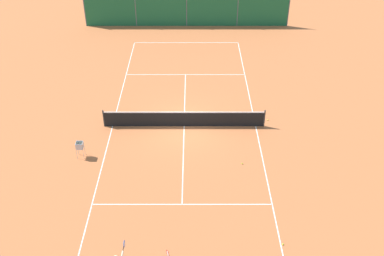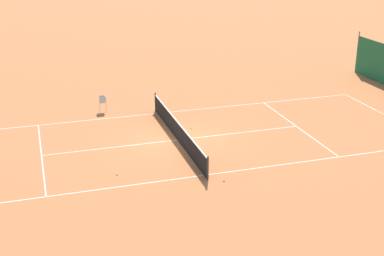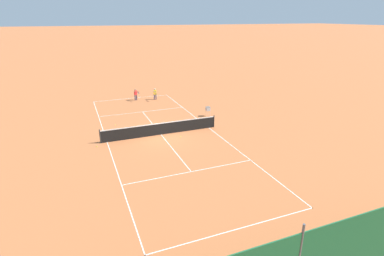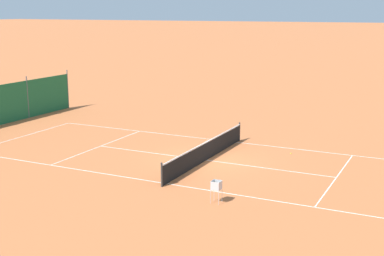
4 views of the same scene
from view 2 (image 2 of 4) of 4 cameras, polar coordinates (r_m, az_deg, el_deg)
ground_plane at (r=25.94m, az=-1.55°, el=-1.28°), size 600.00×600.00×0.00m
court_line_markings at (r=25.94m, az=-1.55°, el=-1.28°), size 8.25×23.85×0.01m
tennis_net at (r=25.76m, az=-1.56°, el=-0.25°), size 9.18×0.08×1.06m
tennis_ball_alley_left at (r=22.58m, az=-8.01°, el=-4.91°), size 0.07×0.07×0.07m
tennis_ball_mid_court at (r=21.87m, az=3.43°, el=-5.63°), size 0.07×0.07×0.07m
tennis_ball_by_net_right at (r=27.32m, az=-0.09°, el=-0.03°), size 0.07×0.07×0.07m
ball_hopper at (r=30.10m, az=-9.52°, el=2.92°), size 0.36×0.36×0.89m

